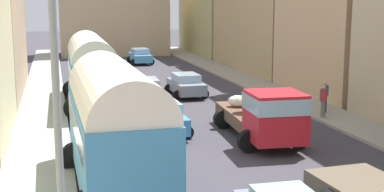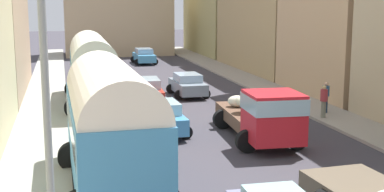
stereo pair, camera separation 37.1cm
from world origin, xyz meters
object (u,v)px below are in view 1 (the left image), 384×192
at_px(car_3, 161,118).
at_px(car_1, 140,56).
at_px(pedestrian_1, 325,96).
at_px(car_0, 186,85).
at_px(parked_bus_1, 90,67).
at_px(cargo_truck_1, 264,114).
at_px(pedestrian_0, 323,100).
at_px(parked_bus_0, 115,121).
at_px(car_4, 145,92).
at_px(streetlamp_near, 71,101).

bearing_deg(car_3, car_1, 82.83).
bearing_deg(pedestrian_1, car_0, 128.41).
distance_m(parked_bus_1, cargo_truck_1, 11.99).
xyz_separation_m(parked_bus_1, car_1, (5.94, 19.42, -1.51)).
bearing_deg(car_3, pedestrian_1, 11.71).
xyz_separation_m(parked_bus_1, pedestrian_0, (10.98, -6.72, -1.23)).
distance_m(car_1, pedestrian_0, 26.62).
bearing_deg(parked_bus_1, parked_bus_0, -90.98).
xyz_separation_m(car_1, pedestrian_0, (5.03, -26.14, 0.28)).
bearing_deg(parked_bus_1, car_4, -12.76).
bearing_deg(parked_bus_1, car_0, 14.90).
distance_m(car_0, car_1, 17.83).
height_order(car_0, car_3, car_3).
xyz_separation_m(parked_bus_0, parked_bus_1, (0.24, 14.26, -0.02)).
xyz_separation_m(parked_bus_1, car_3, (2.56, -7.49, -1.49)).
relative_size(car_0, car_1, 0.94).
height_order(parked_bus_0, cargo_truck_1, parked_bus_0).
bearing_deg(pedestrian_1, car_4, 150.48).
xyz_separation_m(car_1, streetlamp_near, (-7.63, -38.86, 3.18)).
xyz_separation_m(parked_bus_1, car_0, (5.97, 1.59, -1.52)).
bearing_deg(car_1, car_0, -89.92).
relative_size(parked_bus_0, parked_bus_1, 0.82).
height_order(parked_bus_0, parked_bus_1, parked_bus_0).
relative_size(parked_bus_1, pedestrian_1, 5.52).
relative_size(car_0, pedestrian_0, 2.17).
distance_m(parked_bus_0, pedestrian_1, 14.78).
xyz_separation_m(car_3, car_4, (0.41, 6.82, 0.03)).
bearing_deg(car_4, pedestrian_1, -29.52).
distance_m(cargo_truck_1, pedestrian_0, 5.67).
relative_size(car_3, pedestrian_1, 2.07).
bearing_deg(car_4, parked_bus_1, 167.24).
bearing_deg(cargo_truck_1, car_0, 92.23).
relative_size(cargo_truck_1, pedestrian_1, 3.87).
bearing_deg(streetlamp_near, car_4, 76.08).
relative_size(parked_bus_0, car_1, 1.96).
bearing_deg(car_0, pedestrian_0, -58.91).
distance_m(pedestrian_0, pedestrian_1, 1.31).
bearing_deg(cargo_truck_1, parked_bus_1, 122.50).
bearing_deg(car_4, cargo_truck_1, -69.82).
distance_m(parked_bus_1, car_4, 3.37).
height_order(cargo_truck_1, pedestrian_1, cargo_truck_1).
xyz_separation_m(cargo_truck_1, car_0, (-0.45, 11.67, -0.54)).
relative_size(parked_bus_0, pedestrian_0, 4.52).
bearing_deg(car_1, streetlamp_near, -101.11).
distance_m(parked_bus_1, pedestrian_1, 13.00).
height_order(cargo_truck_1, car_1, cargo_truck_1).
bearing_deg(pedestrian_1, cargo_truck_1, -139.50).
bearing_deg(cargo_truck_1, parked_bus_0, -147.93).
distance_m(car_4, pedestrian_0, 10.04).
bearing_deg(car_0, car_3, -110.60).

